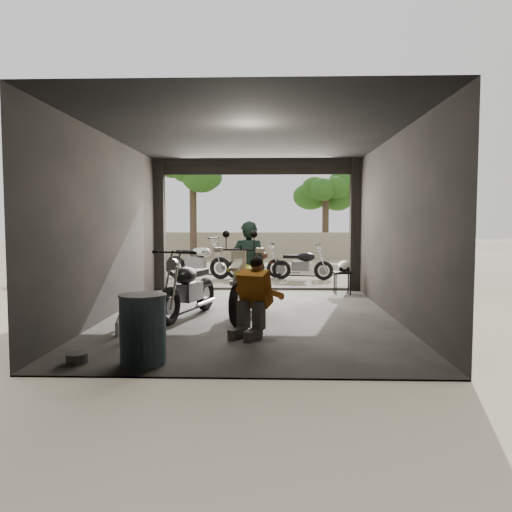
# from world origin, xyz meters

# --- Properties ---
(ground) EXTENTS (80.00, 80.00, 0.00)m
(ground) POSITION_xyz_m (0.00, 0.00, 0.00)
(ground) COLOR #7A6D56
(ground) RESTS_ON ground
(garage) EXTENTS (7.00, 7.13, 3.20)m
(garage) POSITION_xyz_m (0.00, 0.55, 1.28)
(garage) COLOR #2D2B28
(garage) RESTS_ON ground
(boundary_wall) EXTENTS (18.00, 0.30, 1.20)m
(boundary_wall) POSITION_xyz_m (0.00, 14.00, 0.60)
(boundary_wall) COLOR gray
(boundary_wall) RESTS_ON ground
(tree_left) EXTENTS (2.20, 2.20, 5.60)m
(tree_left) POSITION_xyz_m (-3.00, 12.50, 3.99)
(tree_left) COLOR #382B1E
(tree_left) RESTS_ON ground
(tree_right) EXTENTS (2.20, 2.20, 5.00)m
(tree_right) POSITION_xyz_m (2.80, 14.00, 3.56)
(tree_right) COLOR #382B1E
(tree_right) RESTS_ON ground
(main_bike) EXTENTS (1.12, 2.03, 1.28)m
(main_bike) POSITION_xyz_m (-0.06, -0.08, 0.64)
(main_bike) COLOR #ECE5C7
(main_bike) RESTS_ON ground
(left_bike) EXTENTS (1.22, 1.94, 1.22)m
(left_bike) POSITION_xyz_m (-1.10, -0.09, 0.61)
(left_bike) COLOR black
(left_bike) RESTS_ON ground
(outside_bike_a) EXTENTS (1.98, 1.23, 1.25)m
(outside_bike_a) POSITION_xyz_m (-1.85, 5.99, 0.62)
(outside_bike_a) COLOR black
(outside_bike_a) RESTS_ON ground
(outside_bike_b) EXTENTS (1.69, 1.06, 1.06)m
(outside_bike_b) POSITION_xyz_m (-0.11, 6.13, 0.53)
(outside_bike_b) COLOR #441B10
(outside_bike_b) RESTS_ON ground
(outside_bike_c) EXTENTS (1.67, 0.96, 1.06)m
(outside_bike_c) POSITION_xyz_m (1.26, 5.75, 0.53)
(outside_bike_c) COLOR black
(outside_bike_c) RESTS_ON ground
(rider) EXTENTS (0.63, 0.42, 1.71)m
(rider) POSITION_xyz_m (-0.06, 0.27, 0.86)
(rider) COLOR black
(rider) RESTS_ON ground
(mechanic) EXTENTS (0.85, 0.96, 1.14)m
(mechanic) POSITION_xyz_m (0.07, -1.53, 0.57)
(mechanic) COLOR #C8701A
(mechanic) RESTS_ON ground
(stool) EXTENTS (0.39, 0.39, 0.54)m
(stool) POSITION_xyz_m (2.00, 2.76, 0.47)
(stool) COLOR black
(stool) RESTS_ON ground
(helmet) EXTENTS (0.34, 0.35, 0.26)m
(helmet) POSITION_xyz_m (2.03, 2.76, 0.67)
(helmet) COLOR white
(helmet) RESTS_ON stool
(oil_drum) EXTENTS (0.63, 0.63, 0.84)m
(oil_drum) POSITION_xyz_m (-1.15, -3.00, 0.42)
(oil_drum) COLOR #41606E
(oil_drum) RESTS_ON ground
(sign_post) EXTENTS (0.76, 0.08, 2.29)m
(sign_post) POSITION_xyz_m (3.41, 3.61, 1.53)
(sign_post) COLOR black
(sign_post) RESTS_ON ground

